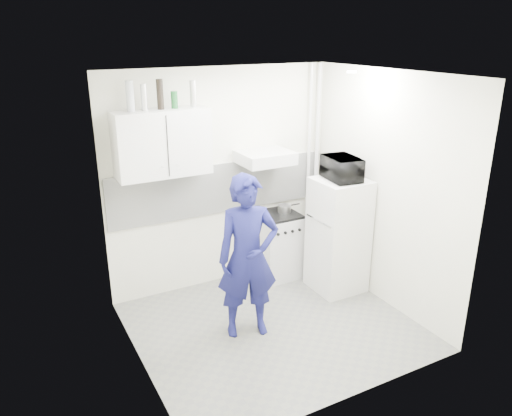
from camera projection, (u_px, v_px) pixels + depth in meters
name	position (u px, v px, depth m)	size (l,w,h in m)	color
floor	(273.00, 326.00, 5.30)	(2.80, 2.80, 0.00)	#61605E
ceiling	(277.00, 74.00, 4.42)	(2.80, 2.80, 0.00)	white
wall_back	(222.00, 180.00, 5.90)	(2.80, 2.80, 0.00)	white
wall_left	(133.00, 238.00, 4.24)	(2.60, 2.60, 0.00)	white
wall_right	(385.00, 191.00, 5.49)	(2.60, 2.60, 0.00)	white
person	(248.00, 257.00, 4.94)	(0.62, 0.41, 1.69)	#141650
stove	(277.00, 246.00, 6.28)	(0.51, 0.51, 0.81)	silver
fridge	(338.00, 235.00, 5.88)	(0.57, 0.57, 1.37)	white
stove_top	(278.00, 215.00, 6.14)	(0.49, 0.49, 0.03)	black
saucepan	(284.00, 209.00, 6.17)	(0.16, 0.16, 0.09)	silver
microwave	(342.00, 168.00, 5.60)	(0.32, 0.48, 0.26)	black
bottle_b	(130.00, 96.00, 4.93)	(0.08, 0.08, 0.31)	#B2B7BC
bottle_c	(144.00, 97.00, 5.00)	(0.06, 0.06, 0.26)	silver
bottle_d	(160.00, 94.00, 5.07)	(0.07, 0.07, 0.31)	black
canister_a	(174.00, 100.00, 5.16)	(0.07, 0.07, 0.18)	#144C1E
bottle_e	(193.00, 94.00, 5.23)	(0.07, 0.07, 0.28)	silver
upper_cabinet	(162.00, 143.00, 5.23)	(1.00, 0.35, 0.70)	white
range_hood	(265.00, 157.00, 5.80)	(0.60, 0.50, 0.14)	silver
backsplash	(222.00, 188.00, 5.92)	(2.74, 0.03, 0.60)	white
pipe_a	(316.00, 168.00, 6.41)	(0.05, 0.05, 2.60)	silver
pipe_b	(308.00, 169.00, 6.36)	(0.04, 0.04, 2.60)	silver
ceiling_spot_fixture	(352.00, 72.00, 5.04)	(0.10, 0.10, 0.02)	white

